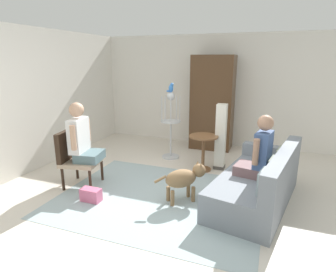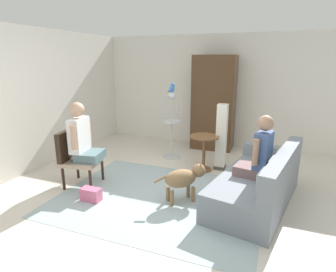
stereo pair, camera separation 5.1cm
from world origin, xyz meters
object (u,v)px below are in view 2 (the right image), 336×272
(couch, at_px, (260,184))
(armoire_cabinet, at_px, (214,103))
(column_lamp, at_px, (221,138))
(parrot, at_px, (172,88))
(handbag, at_px, (91,194))
(person_on_armchair, at_px, (82,137))
(bird_cage_stand, at_px, (172,125))
(round_end_table, at_px, (204,148))
(person_on_couch, at_px, (259,152))
(dog, at_px, (184,178))
(armchair, at_px, (75,154))

(couch, height_order, armoire_cabinet, armoire_cabinet)
(column_lamp, bearing_deg, parrot, 166.51)
(handbag, bearing_deg, couch, 19.83)
(person_on_armchair, distance_m, bird_cage_stand, 1.95)
(bird_cage_stand, height_order, parrot, parrot)
(round_end_table, height_order, column_lamp, column_lamp)
(person_on_couch, distance_m, armoire_cabinet, 2.65)
(armoire_cabinet, xyz_separation_m, handbag, (-1.07, -3.16, -0.94))
(couch, distance_m, person_on_couch, 0.47)
(round_end_table, bearing_deg, person_on_couch, -43.27)
(armoire_cabinet, bearing_deg, person_on_armchair, -118.39)
(person_on_couch, bearing_deg, armoire_cabinet, 115.97)
(column_lamp, bearing_deg, dog, -99.74)
(round_end_table, bearing_deg, handbag, -125.36)
(parrot, bearing_deg, couch, -36.61)
(armoire_cabinet, bearing_deg, person_on_couch, -64.03)
(person_on_couch, distance_m, bird_cage_stand, 2.27)
(person_on_couch, relative_size, person_on_armchair, 0.94)
(person_on_couch, xyz_separation_m, handbag, (-2.22, -0.79, -0.67))
(couch, relative_size, handbag, 6.89)
(dog, bearing_deg, armchair, -177.07)
(parrot, xyz_separation_m, handbag, (-0.44, -2.18, -1.35))
(column_lamp, xyz_separation_m, armoire_cabinet, (-0.43, 1.24, 0.44))
(armchair, distance_m, parrot, 2.24)
(couch, distance_m, round_end_table, 1.39)
(dog, relative_size, handbag, 2.10)
(bird_cage_stand, relative_size, armoire_cabinet, 0.65)
(armchair, bearing_deg, person_on_couch, 8.19)
(bird_cage_stand, bearing_deg, dog, -64.15)
(person_on_couch, height_order, column_lamp, person_on_couch)
(parrot, bearing_deg, round_end_table, -29.61)
(person_on_couch, height_order, handbag, person_on_couch)
(couch, xyz_separation_m, armoire_cabinet, (-1.20, 2.34, 0.75))
(round_end_table, bearing_deg, bird_cage_stand, 150.55)
(person_on_couch, distance_m, dog, 1.10)
(round_end_table, height_order, dog, round_end_table)
(dog, distance_m, column_lamp, 1.48)
(parrot, bearing_deg, dog, -64.28)
(armchair, bearing_deg, armoire_cabinet, 59.63)
(couch, height_order, round_end_table, couch)
(round_end_table, height_order, handbag, round_end_table)
(column_lamp, relative_size, armoire_cabinet, 0.59)
(bird_cage_stand, bearing_deg, couch, -36.54)
(round_end_table, xyz_separation_m, dog, (0.02, -1.24, -0.08))
(person_on_armchair, height_order, parrot, parrot)
(round_end_table, height_order, armoire_cabinet, armoire_cabinet)
(column_lamp, height_order, handbag, column_lamp)
(couch, distance_m, person_on_armchair, 2.76)
(round_end_table, relative_size, column_lamp, 0.54)
(armchair, bearing_deg, person_on_armchair, 10.94)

